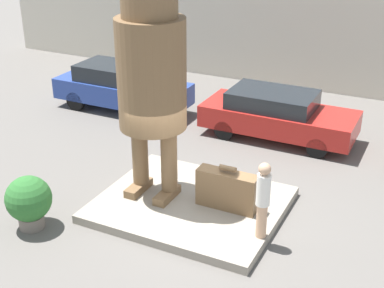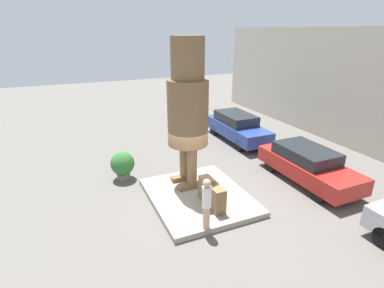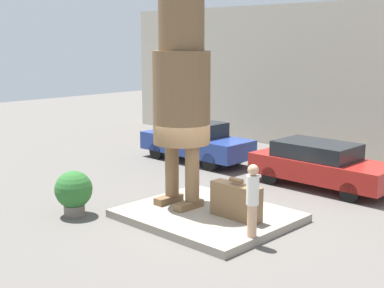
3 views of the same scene
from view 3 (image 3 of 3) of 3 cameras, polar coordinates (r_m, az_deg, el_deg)
The scene contains 9 objects.
ground_plane at distance 14.47m, azimuth 1.67°, elevation -8.02°, with size 60.00×60.00×0.00m, color #605B56.
pedestal at distance 14.44m, azimuth 1.67°, elevation -7.63°, with size 4.24×3.56×0.21m.
building_backdrop at distance 22.29m, azimuth 19.60°, elevation 6.31°, with size 28.00×0.60×6.29m.
statue_figure at distance 14.37m, azimuth -1.13°, elevation 6.40°, with size 1.55×1.55×5.74m.
giant_suitcase at distance 13.81m, azimuth 4.72°, elevation -6.09°, with size 1.43×0.40×1.07m.
tourist at distance 12.44m, azimuth 6.47°, elevation -5.69°, with size 0.29×0.29×1.73m.
parked_car_blue at distance 21.05m, azimuth 0.30°, elevation 0.38°, with size 4.70×1.74×1.59m.
parked_car_red at distance 17.81m, azimuth 13.56°, elevation -2.09°, with size 4.63×1.85×1.47m.
planter_pot at distance 14.92m, azimuth -12.51°, elevation -4.93°, with size 1.03×1.03×1.25m.
Camera 3 is at (9.19, -10.14, 4.71)m, focal length 50.00 mm.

